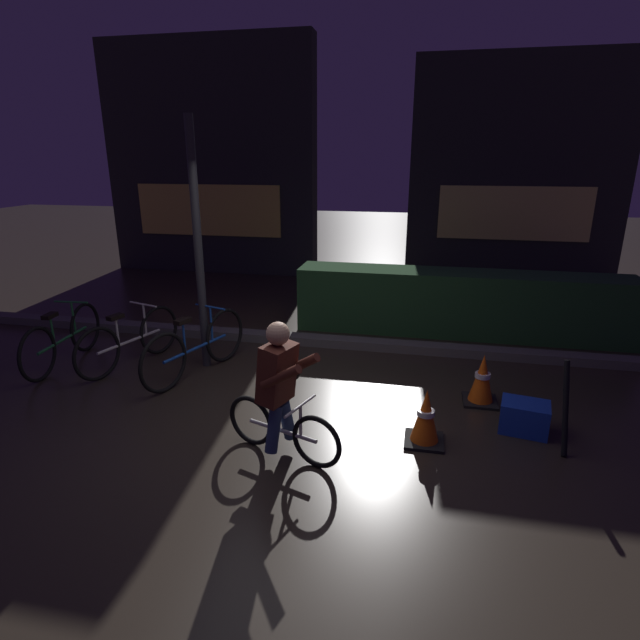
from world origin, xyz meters
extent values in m
plane|color=#2D261E|center=(0.00, 0.00, 0.00)|extent=(40.00, 40.00, 0.00)
cube|color=#56544F|center=(0.00, 2.20, 0.06)|extent=(12.00, 0.24, 0.12)
cube|color=#214723|center=(1.80, 3.10, 0.47)|extent=(4.80, 0.70, 0.94)
cube|color=#262328|center=(-3.48, 6.50, 2.45)|extent=(4.68, 0.50, 4.89)
cube|color=#E5B751|center=(-3.48, 6.23, 1.40)|extent=(3.28, 0.04, 1.10)
cube|color=#262328|center=(3.01, 7.20, 2.25)|extent=(4.36, 0.50, 4.50)
cube|color=#F2D172|center=(3.01, 6.93, 1.40)|extent=(3.05, 0.04, 1.10)
cylinder|color=#2D2D33|center=(-1.40, 1.20, 1.49)|extent=(0.10, 0.10, 2.99)
torus|color=black|center=(-3.21, 1.35, 0.33)|extent=(0.10, 0.66, 0.66)
torus|color=black|center=(-3.13, 0.37, 0.33)|extent=(0.10, 0.66, 0.66)
cylinder|color=#236B38|center=(-3.17, 0.86, 0.33)|extent=(0.11, 0.99, 0.04)
cylinder|color=#236B38|center=(-3.16, 0.69, 0.52)|extent=(0.03, 0.03, 0.37)
cube|color=black|center=(-3.16, 0.69, 0.70)|extent=(0.12, 0.21, 0.05)
cylinder|color=#236B38|center=(-3.19, 1.13, 0.54)|extent=(0.03, 0.03, 0.42)
cylinder|color=#236B38|center=(-3.19, 1.13, 0.75)|extent=(0.46, 0.06, 0.02)
torus|color=black|center=(-2.18, 1.46, 0.33)|extent=(0.23, 0.64, 0.66)
torus|color=black|center=(-2.46, 0.53, 0.33)|extent=(0.23, 0.64, 0.66)
cylinder|color=silver|center=(-2.32, 1.00, 0.33)|extent=(0.32, 0.95, 0.04)
cylinder|color=silver|center=(-2.37, 0.83, 0.51)|extent=(0.03, 0.03, 0.37)
cube|color=black|center=(-2.37, 0.83, 0.69)|extent=(0.15, 0.22, 0.05)
cylinder|color=silver|center=(-2.24, 1.25, 0.53)|extent=(0.03, 0.03, 0.41)
cylinder|color=silver|center=(-2.24, 1.25, 0.74)|extent=(0.45, 0.16, 0.02)
torus|color=black|center=(-1.21, 1.39, 0.35)|extent=(0.26, 0.68, 0.70)
torus|color=black|center=(-1.54, 0.39, 0.35)|extent=(0.26, 0.68, 0.70)
cylinder|color=#19479E|center=(-1.38, 0.89, 0.35)|extent=(0.36, 1.01, 0.04)
cylinder|color=#19479E|center=(-1.43, 0.72, 0.55)|extent=(0.03, 0.03, 0.39)
cube|color=black|center=(-1.43, 0.72, 0.74)|extent=(0.16, 0.22, 0.05)
cylinder|color=#19479E|center=(-1.29, 1.16, 0.57)|extent=(0.03, 0.03, 0.44)
cylinder|color=#19479E|center=(-1.29, 1.16, 0.79)|extent=(0.44, 0.17, 0.02)
cube|color=black|center=(1.34, -0.10, 0.01)|extent=(0.36, 0.36, 0.03)
cone|color=#EA560F|center=(1.34, -0.10, 0.28)|extent=(0.26, 0.26, 0.50)
cylinder|color=white|center=(1.34, -0.10, 0.31)|extent=(0.16, 0.16, 0.05)
cube|color=black|center=(1.92, 0.84, 0.01)|extent=(0.36, 0.36, 0.03)
cone|color=#EA560F|center=(1.92, 0.84, 0.29)|extent=(0.26, 0.26, 0.52)
cylinder|color=white|center=(1.92, 0.84, 0.32)|extent=(0.16, 0.16, 0.05)
cube|color=#193DB7|center=(2.27, 0.30, 0.15)|extent=(0.49, 0.40, 0.30)
torus|color=black|center=(0.44, -0.69, 0.24)|extent=(0.47, 0.20, 0.48)
torus|color=black|center=(-0.23, -0.45, 0.24)|extent=(0.47, 0.20, 0.48)
cylinder|color=silver|center=(0.10, -0.57, 0.24)|extent=(0.68, 0.27, 0.04)
cylinder|color=silver|center=(-0.01, -0.53, 0.37)|extent=(0.03, 0.03, 0.26)
cube|color=black|center=(-0.01, -0.53, 0.51)|extent=(0.22, 0.16, 0.05)
cylinder|color=silver|center=(0.29, -0.64, 0.39)|extent=(0.03, 0.03, 0.30)
cylinder|color=silver|center=(0.29, -0.64, 0.54)|extent=(0.18, 0.44, 0.02)
cylinder|color=navy|center=(0.12, -0.47, 0.30)|extent=(0.17, 0.23, 0.42)
cylinder|color=navy|center=(0.05, -0.66, 0.30)|extent=(0.17, 0.23, 0.42)
cube|color=#512319|center=(0.07, -0.56, 0.79)|extent=(0.35, 0.39, 0.54)
sphere|color=tan|center=(0.09, -0.56, 1.15)|extent=(0.20, 0.20, 0.20)
cylinder|color=#512319|center=(0.25, -0.47, 0.84)|extent=(0.40, 0.21, 0.29)
cylinder|color=#512319|center=(0.15, -0.74, 0.84)|extent=(0.40, 0.21, 0.29)
ellipsoid|color=black|center=(0.08, -0.35, 0.74)|extent=(0.35, 0.26, 0.24)
cylinder|color=black|center=(2.55, 0.05, 0.41)|extent=(0.07, 0.34, 0.82)
camera|label=1|loc=(1.23, -4.34, 2.55)|focal=28.36mm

